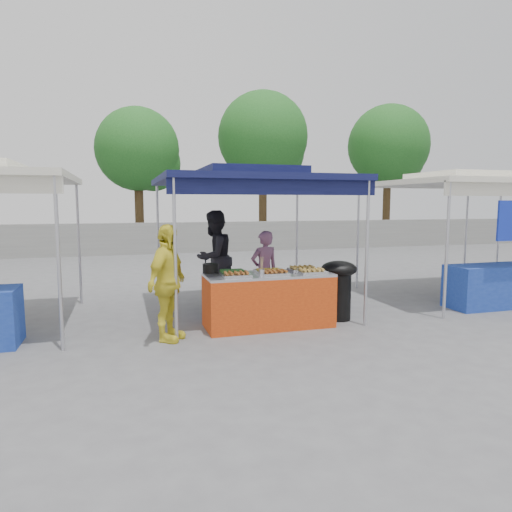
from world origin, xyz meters
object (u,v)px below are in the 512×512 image
object	(u,v)px
vendor_table	(268,300)
vendor_woman	(264,271)
wok_burner	(339,285)
helper_man	(214,258)
customer_person	(168,283)
cooking_pot	(211,268)

from	to	relation	value
vendor_table	vendor_woman	distance (m)	1.10
wok_burner	helper_man	world-z (taller)	helper_man
vendor_table	customer_person	bearing A→B (deg)	-168.81
vendor_woman	customer_person	world-z (taller)	customer_person
vendor_table	wok_burner	size ratio (longest dim) A/B	1.99
cooking_pot	customer_person	xyz separation A→B (m)	(-0.74, -0.65, -0.09)
vendor_table	wok_burner	xyz separation A→B (m)	(1.26, 0.07, 0.17)
helper_man	customer_person	xyz separation A→B (m)	(-1.10, -2.16, -0.08)
wok_burner	helper_man	distance (m)	2.52
cooking_pot	vendor_woman	size ratio (longest dim) A/B	0.17
cooking_pot	helper_man	size ratio (longest dim) A/B	0.14
wok_burner	customer_person	world-z (taller)	customer_person
wok_burner	customer_person	bearing A→B (deg)	172.21
vendor_woman	helper_man	xyz separation A→B (m)	(-0.76, 0.82, 0.18)
wok_burner	helper_man	xyz separation A→B (m)	(-1.77, 1.77, 0.31)
cooking_pot	vendor_table	bearing A→B (deg)	-21.01
vendor_table	vendor_woman	xyz separation A→B (m)	(0.25, 1.02, 0.31)
helper_man	wok_burner	bearing A→B (deg)	94.87
cooking_pot	customer_person	bearing A→B (deg)	-138.81
vendor_woman	customer_person	bearing A→B (deg)	24.95
vendor_woman	customer_person	xyz separation A→B (m)	(-1.86, -1.34, 0.10)
wok_burner	helper_man	size ratio (longest dim) A/B	0.55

